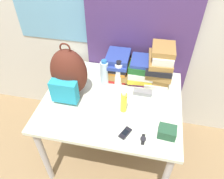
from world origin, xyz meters
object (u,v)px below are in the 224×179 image
sunglasses_case (143,92)px  sunscreen_bottle (124,102)px  backpack (69,74)px  book_stack_right (160,65)px  book_stack_center (142,70)px  wristwatch (143,139)px  book_stack_left (118,65)px  sports_bottle (119,74)px  camera_pouch (167,132)px  water_bottle (104,73)px  cell_phone (125,133)px

sunglasses_case → sunscreen_bottle: bearing=-120.7°
backpack → book_stack_right: bearing=23.3°
book_stack_center → sunscreen_bottle: 0.40m
wristwatch → book_stack_left: bearing=114.7°
sports_bottle → book_stack_right: bearing=17.2°
book_stack_left → sunscreen_bottle: (0.12, -0.39, -0.03)m
sunglasses_case → camera_pouch: camera_pouch is taller
backpack → camera_pouch: (0.76, -0.27, -0.15)m
water_bottle → cell_phone: water_bottle is taller
book_stack_center → camera_pouch: bearing=-67.2°
sports_bottle → wristwatch: 0.60m
book_stack_center → sports_bottle: bearing=-150.9°
book_stack_center → book_stack_right: 0.16m
book_stack_left → sunscreen_bottle: bearing=-73.6°
cell_phone → sunglasses_case: bearing=80.0°
book_stack_right → sports_bottle: (-0.32, -0.10, -0.06)m
book_stack_left → wristwatch: size_ratio=3.37×
sunscreen_bottle → sunglasses_case: 0.25m
sunscreen_bottle → cell_phone: size_ratio=1.71×
wristwatch → sunscreen_bottle: bearing=126.7°
camera_pouch → book_stack_right: bearing=99.4°
book_stack_center → book_stack_right: bearing=-0.0°
book_stack_left → sunscreen_bottle: size_ratio=1.54×
book_stack_left → book_stack_right: bearing=0.0°
book_stack_left → book_stack_center: (0.20, 0.00, -0.02)m
cell_phone → wristwatch: size_ratio=1.29×
backpack → water_bottle: 0.30m
backpack → book_stack_left: 0.44m
backpack → sports_bottle: bearing=28.4°
backpack → book_stack_right: backpack is taller
book_stack_right → water_bottle: size_ratio=1.46×
sunscreen_bottle → cell_phone: (0.05, -0.21, -0.08)m
sunglasses_case → camera_pouch: bearing=-61.7°
water_bottle → camera_pouch: bearing=-39.6°
cell_phone → sunscreen_bottle: bearing=103.2°
sports_bottle → wristwatch: bearing=-63.2°
sunscreen_bottle → camera_pouch: (0.32, -0.16, -0.05)m
backpack → sunglasses_case: size_ratio=2.99×
sunscreen_bottle → cell_phone: bearing=-76.8°
backpack → sunscreen_bottle: size_ratio=2.40×
sunglasses_case → book_stack_right: bearing=60.6°
sports_bottle → sunglasses_case: (0.22, -0.09, -0.09)m
book_stack_right → sunscreen_bottle: size_ratio=1.82×
book_stack_left → book_stack_right: 0.35m
wristwatch → sports_bottle: bearing=116.8°
book_stack_center → wristwatch: (0.09, -0.62, -0.10)m
book_stack_center → water_bottle: water_bottle is taller
backpack → cell_phone: size_ratio=4.09×
sports_bottle → wristwatch: (0.26, -0.52, -0.10)m
wristwatch → book_stack_right: bearing=84.8°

